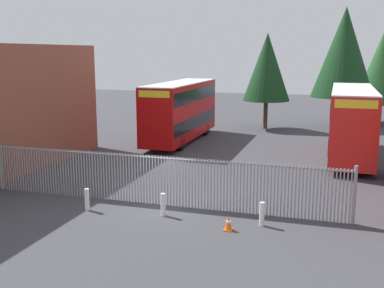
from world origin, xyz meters
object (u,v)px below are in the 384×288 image
object	(u,v)px
double_decker_bus_behind_fence_left	(352,120)
traffic_cone_by_gate	(228,223)
bollard_center_front	(163,205)
bollard_near_right	(262,214)
bollard_near_left	(87,199)
double_decker_bus_behind_fence_right	(181,109)

from	to	relation	value
double_decker_bus_behind_fence_left	traffic_cone_by_gate	size ratio (longest dim) A/B	18.32
bollard_center_front	bollard_near_right	size ratio (longest dim) A/B	1.00
bollard_near_right	traffic_cone_by_gate	bearing A→B (deg)	-143.38
bollard_near_left	double_decker_bus_behind_fence_left	bearing A→B (deg)	52.02
bollard_near_left	bollard_center_front	xyz separation A→B (m)	(3.33, 0.31, 0.00)
double_decker_bus_behind_fence_right	bollard_center_front	distance (m)	16.79
double_decker_bus_behind_fence_right	bollard_near_right	bearing A→B (deg)	-61.64
bollard_near_left	bollard_near_right	xyz separation A→B (m)	(7.39, 0.36, 0.00)
double_decker_bus_behind_fence_left	bollard_center_front	distance (m)	15.68
double_decker_bus_behind_fence_right	bollard_near_right	world-z (taller)	double_decker_bus_behind_fence_right
bollard_near_right	traffic_cone_by_gate	size ratio (longest dim) A/B	1.61
bollard_near_right	bollard_center_front	bearing A→B (deg)	-179.31
double_decker_bus_behind_fence_right	bollard_near_left	distance (m)	16.51
bollard_near_right	traffic_cone_by_gate	distance (m)	1.42
bollard_near_left	bollard_center_front	distance (m)	3.34
double_decker_bus_behind_fence_left	bollard_near_left	bearing A→B (deg)	-127.98
double_decker_bus_behind_fence_left	bollard_near_left	distance (m)	17.77
double_decker_bus_behind_fence_right	bollard_near_left	xyz separation A→B (m)	(1.24, -16.34, -1.95)
double_decker_bus_behind_fence_right	traffic_cone_by_gate	world-z (taller)	double_decker_bus_behind_fence_right
bollard_near_right	bollard_near_left	bearing A→B (deg)	-177.22
bollard_near_left	bollard_center_front	size ratio (longest dim) A/B	1.00
traffic_cone_by_gate	bollard_center_front	bearing A→B (deg)	164.88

